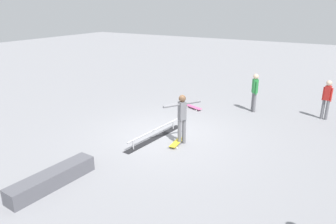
% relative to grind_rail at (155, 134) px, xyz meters
% --- Properties ---
extents(ground_plane, '(60.00, 60.00, 0.00)m').
position_rel_grind_rail_xyz_m(ground_plane, '(-0.42, 0.23, -0.14)').
color(ground_plane, gray).
extents(grind_rail, '(2.74, 0.52, 0.33)m').
position_rel_grind_rail_xyz_m(grind_rail, '(0.00, 0.00, 0.00)').
color(grind_rail, black).
rests_on(grind_rail, ground_plane).
extents(skate_ledge, '(2.27, 0.63, 0.38)m').
position_rel_grind_rail_xyz_m(skate_ledge, '(3.63, -0.57, 0.05)').
color(skate_ledge, '#595960').
rests_on(skate_ledge, ground_plane).
extents(skater_main, '(1.13, 0.73, 1.59)m').
position_rel_grind_rail_xyz_m(skater_main, '(-0.10, 0.94, 0.78)').
color(skater_main, slate).
rests_on(skater_main, ground_plane).
extents(skateboard_main, '(0.82, 0.32, 0.09)m').
position_rel_grind_rail_xyz_m(skateboard_main, '(0.04, 0.85, -0.07)').
color(skateboard_main, yellow).
rests_on(skateboard_main, ground_plane).
extents(bystander_green_shirt, '(0.32, 0.28, 1.56)m').
position_rel_grind_rail_xyz_m(bystander_green_shirt, '(-4.34, 1.95, 0.74)').
color(bystander_green_shirt, slate).
rests_on(bystander_green_shirt, ground_plane).
extents(bystander_red_shirt, '(0.21, 0.35, 1.51)m').
position_rel_grind_rail_xyz_m(bystander_red_shirt, '(-4.81, 4.53, 0.71)').
color(bystander_red_shirt, slate).
rests_on(bystander_red_shirt, ground_plane).
extents(loose_skateboard_pink, '(0.48, 0.82, 0.09)m').
position_rel_grind_rail_xyz_m(loose_skateboard_pink, '(-3.40, -0.26, -0.07)').
color(loose_skateboard_pink, '#E05993').
rests_on(loose_skateboard_pink, ground_plane).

